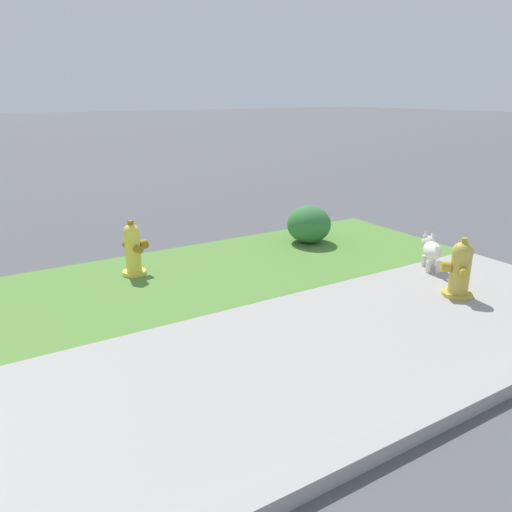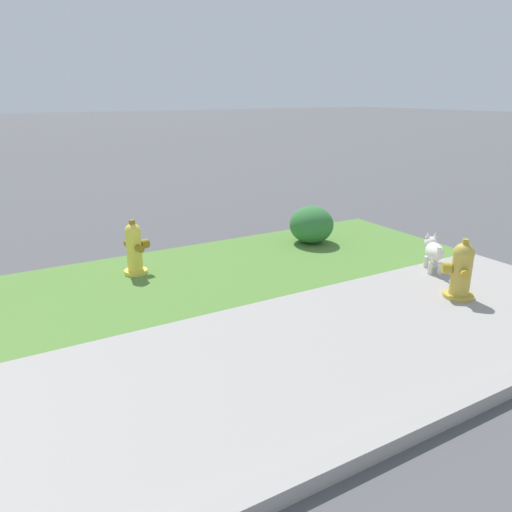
% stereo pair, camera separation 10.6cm
% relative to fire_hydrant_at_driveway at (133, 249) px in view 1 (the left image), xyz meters
% --- Properties ---
extents(fire_hydrant_at_driveway, '(0.35, 0.38, 0.69)m').
position_rel_fire_hydrant_at_driveway_xyz_m(fire_hydrant_at_driveway, '(0.00, 0.00, 0.00)').
color(fire_hydrant_at_driveway, yellow).
rests_on(fire_hydrant_at_driveway, ground).
extents(fire_hydrant_mid_block, '(0.36, 0.36, 0.68)m').
position_rel_fire_hydrant_at_driveway_xyz_m(fire_hydrant_mid_block, '(2.83, -2.58, -0.01)').
color(fire_hydrant_mid_block, gold).
rests_on(fire_hydrant_mid_block, ground).
extents(small_white_dog, '(0.44, 0.50, 0.45)m').
position_rel_fire_hydrant_at_driveway_xyz_m(small_white_dog, '(3.31, -1.80, -0.07)').
color(small_white_dog, silver).
rests_on(small_white_dog, ground).
extents(shrub_bush_far_verge, '(0.66, 0.66, 0.56)m').
position_rel_fire_hydrant_at_driveway_xyz_m(shrub_bush_far_verge, '(2.71, -0.02, -0.05)').
color(shrub_bush_far_verge, '#337538').
rests_on(shrub_bush_far_verge, ground).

